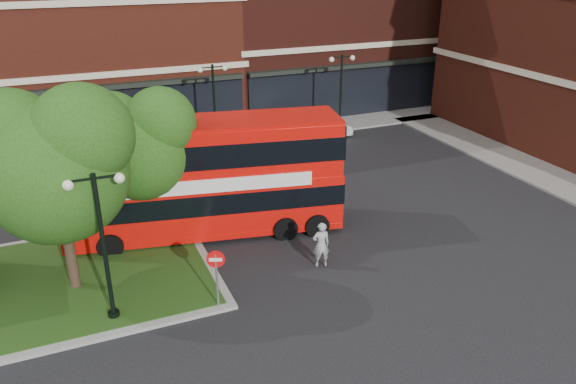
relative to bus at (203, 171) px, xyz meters
name	(u,v)px	position (x,y,z in m)	size (l,w,h in m)	color
ground	(277,286)	(1.20, -4.86, -2.75)	(120.00, 120.00, 0.00)	black
pavement_far	(175,144)	(1.20, 11.64, -2.69)	(44.00, 3.00, 0.12)	slate
terrace_far_left	(10,16)	(-6.80, 19.14, 4.25)	(26.00, 12.00, 14.00)	maroon
traffic_island	(29,289)	(-6.80, -1.86, -2.68)	(12.60, 7.60, 0.15)	gray
tree_island_west	(50,159)	(-5.39, -2.29, 2.04)	(5.40, 4.71, 7.21)	#2D2116
tree_island_east	(137,141)	(-2.37, 0.20, 1.49)	(4.46, 3.90, 6.29)	#2D2116
lamp_island	(103,241)	(-4.30, -4.66, 0.08)	(1.72, 0.36, 5.00)	black
lamp_far_left	(214,103)	(3.20, 9.64, 0.08)	(1.72, 0.36, 5.00)	black
lamp_far_right	(341,90)	(11.20, 9.64, 0.08)	(1.72, 0.36, 5.00)	black
bus	(203,171)	(0.00, 0.00, 0.00)	(11.25, 4.48, 4.19)	red
woman	(321,245)	(3.18, -4.24, -1.86)	(0.65, 0.43, 1.78)	gray
car_silver	(181,134)	(1.47, 11.14, -1.97)	(1.85, 4.60, 1.57)	#A0A3A7
car_white	(320,127)	(9.85, 9.64, -2.11)	(1.36, 3.90, 1.28)	white
no_entry_sign	(216,268)	(-1.07, -5.36, -1.22)	(0.57, 0.26, 2.15)	slate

